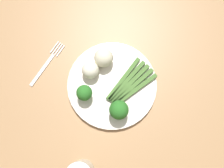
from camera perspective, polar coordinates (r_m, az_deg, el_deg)
ground_plane at (r=1.48m, az=0.04°, el=-8.73°), size 6.00×6.00×0.02m
dining_table at (r=0.85m, az=0.07°, el=-5.23°), size 1.24×0.96×0.72m
plate at (r=0.75m, az=0.00°, el=-0.22°), size 0.27×0.27×0.01m
asparagus_bundle at (r=0.74m, az=4.13°, el=0.02°), size 0.13×0.17×0.01m
broccoli_near_center at (r=0.71m, az=-6.41°, el=-2.06°), size 0.05×0.05×0.06m
broccoli_left at (r=0.69m, az=1.61°, el=-6.01°), size 0.06×0.06×0.07m
cauliflower_mid at (r=0.74m, az=-1.94°, el=6.10°), size 0.06×0.06×0.06m
cauliflower_front_left at (r=0.73m, az=-5.03°, el=3.21°), size 0.05×0.05×0.05m
fork at (r=0.80m, az=-14.76°, el=4.62°), size 0.06×0.16×0.00m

